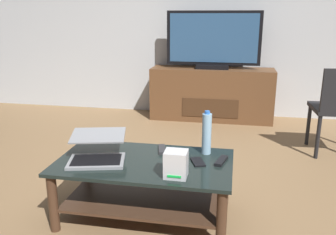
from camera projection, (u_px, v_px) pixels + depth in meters
ground_plane at (167, 199)px, 2.62m from camera, size 7.68×7.68×0.00m
back_wall at (204, 7)px, 4.59m from camera, size 6.40×0.12×2.80m
coffee_table at (145, 178)px, 2.32m from camera, size 1.12×0.63×0.40m
media_cabinet at (212, 94)px, 4.55m from camera, size 1.53×0.44×0.65m
television at (213, 41)px, 4.35m from camera, size 1.15×0.20×0.70m
laptop at (97, 150)px, 2.29m from camera, size 0.43×0.44×0.15m
router_box at (176, 164)px, 2.04m from camera, size 0.13×0.12×0.16m
water_bottle_near at (207, 133)px, 2.37m from camera, size 0.06×0.06×0.30m
cell_phone at (198, 162)px, 2.26m from camera, size 0.11×0.16×0.01m
tv_remote at (162, 149)px, 2.45m from camera, size 0.08×0.17×0.02m
soundbar_remote at (221, 161)px, 2.26m from camera, size 0.08×0.17×0.02m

